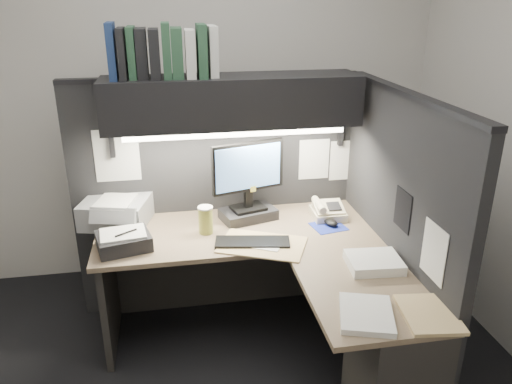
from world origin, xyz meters
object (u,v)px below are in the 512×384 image
keyboard (252,242)px  notebook_stack (124,241)px  printer (116,211)px  monitor (248,189)px  desk (308,315)px  overhead_shelf (232,101)px  coffee_cup (206,221)px  telephone (328,211)px

keyboard → notebook_stack: bearing=-176.3°
keyboard → printer: size_ratio=1.09×
notebook_stack → monitor: bearing=19.3°
desk → printer: printer is taller
overhead_shelf → coffee_cup: 0.75m
coffee_cup → printer: coffee_cup is taller
keyboard → telephone: bearing=37.6°
overhead_shelf → monitor: size_ratio=2.98×
overhead_shelf → telephone: overhead_shelf is taller
coffee_cup → overhead_shelf: bearing=44.6°
desk → notebook_stack: size_ratio=5.81×
coffee_cup → printer: 0.60m
monitor → notebook_stack: 0.84m
coffee_cup → notebook_stack: 0.50m
monitor → overhead_shelf: bearing=135.2°
telephone → notebook_stack: size_ratio=0.74×
desk → telephone: 0.78m
telephone → printer: 1.37m
overhead_shelf → telephone: size_ratio=7.18×
telephone → notebook_stack: (-1.29, -0.20, 0.00)m
coffee_cup → printer: size_ratio=0.41×
notebook_stack → keyboard: bearing=-6.5°
monitor → coffee_cup: size_ratio=3.18×
monitor → printer: bearing=157.9°
telephone → coffee_cup: bearing=-172.6°
desk → coffee_cup: 0.83m
telephone → desk: bearing=-114.4°
desk → printer: (-1.06, 0.80, 0.37)m
notebook_stack → printer: bearing=100.2°
monitor → keyboard: 0.41m
notebook_stack → telephone: bearing=9.0°
overhead_shelf → notebook_stack: bearing=-155.2°
desk → overhead_shelf: overhead_shelf is taller
monitor → keyboard: size_ratio=1.19×
desk → keyboard: size_ratio=3.89×
notebook_stack → coffee_cup: bearing=13.5°
monitor → telephone: bearing=-23.0°
monitor → printer: 0.85m
overhead_shelf → coffee_cup: size_ratio=9.49×
monitor → keyboard: (-0.03, -0.36, -0.20)m
keyboard → telephone: (0.55, 0.29, 0.03)m
keyboard → notebook_stack: notebook_stack is taller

